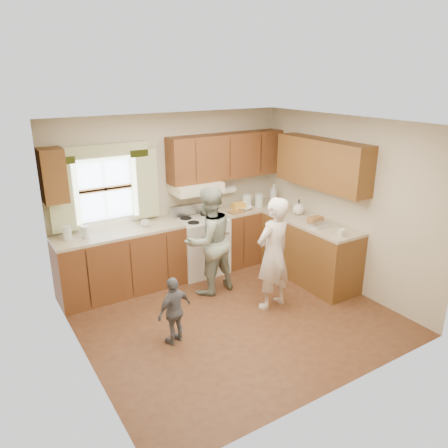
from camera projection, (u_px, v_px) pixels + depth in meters
room at (234, 227)px, 5.37m from camera, size 3.80×3.80×3.80m
kitchen_fixtures at (229, 225)px, 6.68m from camera, size 3.80×2.25×2.15m
stove at (200, 244)px, 6.93m from camera, size 0.76×0.67×1.07m
woman_left at (273, 254)px, 5.77m from camera, size 0.62×0.45×1.55m
woman_right at (209, 241)px, 6.19m from camera, size 0.83×0.68×1.57m
child at (174, 310)px, 5.09m from camera, size 0.53×0.34×0.84m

